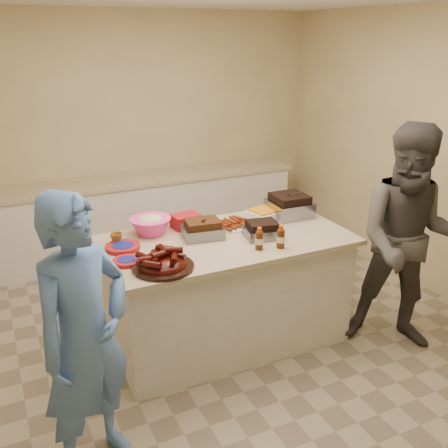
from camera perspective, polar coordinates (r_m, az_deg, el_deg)
name	(u,v)px	position (r m, az deg, el deg)	size (l,w,h in m)	color
room	(229,343)	(4.31, 0.61, -13.41)	(4.50, 5.00, 2.70)	#CEBA85
back_counter	(147,213)	(5.95, -8.79, 1.22)	(3.60, 0.64, 0.90)	silver
island	(227,338)	(4.37, 0.29, -12.84)	(1.95, 1.02, 0.92)	silver
rib_platter	(163,268)	(3.46, -6.96, -5.04)	(0.43, 0.43, 0.17)	#430905
pulled_pork_tray	(203,237)	(3.95, -2.41, -1.54)	(0.31, 0.23, 0.09)	#47230F
brisket_tray	(262,237)	(3.96, 4.36, -1.51)	(0.27, 0.22, 0.08)	black
roasting_pan	(289,216)	(4.45, 7.42, 0.96)	(0.34, 0.34, 0.13)	gray
coleslaw_bowl	(151,234)	(4.06, -8.32, -1.11)	(0.33, 0.33, 0.23)	#FF3EA1
sausage_plate	(230,227)	(4.17, 0.71, -0.29)	(0.32, 0.32, 0.05)	silver
mac_cheese_dish	(267,217)	(4.40, 4.91, 0.81)	(0.32, 0.23, 0.08)	orange
bbq_bottle_a	(259,249)	(3.74, 4.03, -2.91)	(0.06, 0.06, 0.17)	#411F0D
bbq_bottle_b	(280,248)	(3.78, 6.45, -2.71)	(0.06, 0.06, 0.18)	#411F0D
mustard_bottle	(195,241)	(3.88, -3.29, -1.97)	(0.04, 0.04, 0.12)	yellow
sauce_bowl	(216,229)	(4.12, -0.92, -0.53)	(0.15, 0.05, 0.15)	silver
plate_stack_large	(123,249)	(3.81, -11.48, -2.82)	(0.26, 0.26, 0.03)	maroon
plate_stack_small	(127,263)	(3.57, -11.04, -4.41)	(0.20, 0.20, 0.03)	maroon
plastic_cup	(117,244)	(3.91, -12.13, -2.25)	(0.10, 0.09, 0.10)	#955A19
basket_stack	(186,227)	(4.16, -4.37, -0.37)	(0.22, 0.17, 0.11)	maroon
guest_gray	(396,340)	(4.57, 19.02, -12.47)	(0.89, 1.83, 0.69)	#4C4944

